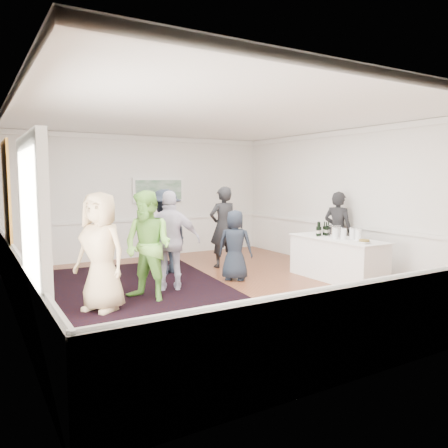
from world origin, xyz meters
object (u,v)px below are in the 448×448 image
guest_green (148,246)px  ice_bucket (334,231)px  serving_table (337,259)px  guest_dark_a (165,232)px  bartender (338,231)px  guest_dark_b (223,227)px  nut_bowl (364,242)px  guest_navy (235,245)px  guest_lilac (171,241)px  guest_tan (101,252)px

guest_green → ice_bucket: guest_green is taller
serving_table → guest_dark_a: (-2.84, 2.29, 0.49)m
bartender → ice_bucket: bearing=108.5°
guest_green → guest_dark_b: bearing=92.5°
guest_green → guest_dark_b: guest_dark_b is taller
nut_bowl → guest_dark_b: bearing=111.7°
guest_dark_b → guest_navy: size_ratio=1.31×
guest_green → guest_navy: bearing=71.5°
bartender → guest_dark_a: (-3.57, 1.56, 0.03)m
guest_dark_b → guest_navy: (-0.45, -1.26, -0.22)m
serving_table → guest_green: size_ratio=1.14×
serving_table → guest_dark_b: bearing=120.6°
nut_bowl → guest_lilac: bearing=150.9°
guest_green → guest_dark_a: bearing=116.3°
guest_dark_a → ice_bucket: guest_dark_a is taller
bartender → guest_tan: guest_tan is taller
bartender → guest_navy: (-2.55, 0.33, -0.17)m
serving_table → guest_tan: size_ratio=1.14×
guest_tan → guest_lilac: 1.59m
serving_table → guest_tan: (-4.75, 0.32, 0.50)m
guest_navy → guest_dark_b: bearing=-66.9°
guest_tan → guest_green: 0.88m
guest_dark_a → guest_lilac: bearing=47.9°
guest_tan → serving_table: bearing=52.3°
guest_dark_b → guest_navy: 1.36m
guest_lilac → bartender: bearing=-160.3°
bartender → guest_tan: 5.50m
guest_dark_a → ice_bucket: bearing=120.5°
guest_lilac → serving_table: bearing=-173.2°
guest_lilac → nut_bowl: bearing=173.8°
guest_tan → guest_dark_b: 3.92m
guest_navy → ice_bucket: (1.90, -0.88, 0.26)m
guest_tan → ice_bucket: bearing=54.4°
serving_table → ice_bucket: bearing=65.9°
guest_green → guest_navy: 2.15m
guest_lilac → nut_bowl: (3.16, -1.76, -0.03)m
guest_dark_b → nut_bowl: 3.36m
guest_tan → nut_bowl: bearing=42.4°
guest_dark_a → nut_bowl: (2.71, -3.10, -0.02)m
ice_bucket → bartender: bearing=40.3°
guest_tan → ice_bucket: 4.83m
guest_tan → guest_dark_a: bearing=102.0°
guest_green → guest_navy: size_ratio=1.30×
serving_table → bartender: bartender is taller
guest_green → guest_dark_b: 3.10m
bartender → guest_green: bearing=70.7°
guest_navy → guest_tan: bearing=56.8°
serving_table → bartender: size_ratio=1.20×
ice_bucket → nut_bowl: 1.01m
guest_tan → guest_lilac: bearing=79.3°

